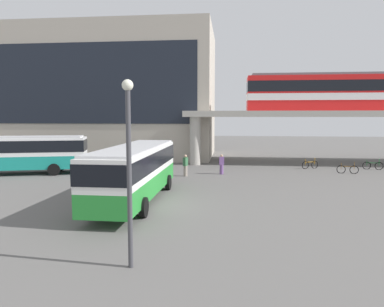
{
  "coord_description": "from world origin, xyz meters",
  "views": [
    {
      "loc": [
        4.11,
        -18.89,
        4.93
      ],
      "look_at": [
        1.38,
        6.78,
        2.2
      ],
      "focal_mm": 33.29,
      "sensor_mm": 36.0,
      "label": 1
    }
  ],
  "objects_px": {
    "station_building": "(113,94)",
    "pedestrian_near_building": "(124,161)",
    "bus_secondary": "(18,151)",
    "bicycle_green": "(373,166)",
    "bicycle_brown": "(348,169)",
    "train": "(359,92)",
    "bicycle_orange": "(310,165)",
    "bus_main": "(135,168)",
    "pedestrian_walking_across": "(185,166)",
    "pedestrian_by_bike_rack": "(222,165)"
  },
  "relations": [
    {
      "from": "bus_main",
      "to": "pedestrian_by_bike_rack",
      "type": "xyz_separation_m",
      "value": [
        4.69,
        10.32,
        -1.19
      ]
    },
    {
      "from": "bus_main",
      "to": "bus_secondary",
      "type": "xyz_separation_m",
      "value": [
        -12.44,
        8.5,
        0.0
      ]
    },
    {
      "from": "station_building",
      "to": "train",
      "type": "bearing_deg",
      "value": -10.16
    },
    {
      "from": "train",
      "to": "bicycle_green",
      "type": "relative_size",
      "value": 12.84
    },
    {
      "from": "bicycle_green",
      "to": "station_building",
      "type": "bearing_deg",
      "value": 161.24
    },
    {
      "from": "pedestrian_by_bike_rack",
      "to": "bicycle_green",
      "type": "bearing_deg",
      "value": 16.62
    },
    {
      "from": "bicycle_orange",
      "to": "pedestrian_walking_across",
      "type": "distance_m",
      "value": 12.44
    },
    {
      "from": "station_building",
      "to": "bus_secondary",
      "type": "relative_size",
      "value": 2.18
    },
    {
      "from": "bicycle_brown",
      "to": "pedestrian_near_building",
      "type": "height_order",
      "value": "pedestrian_near_building"
    },
    {
      "from": "bicycle_brown",
      "to": "bus_main",
      "type": "bearing_deg",
      "value": -142.6
    },
    {
      "from": "bicycle_brown",
      "to": "bus_secondary",
      "type": "bearing_deg",
      "value": -173.19
    },
    {
      "from": "train",
      "to": "bicycle_brown",
      "type": "xyz_separation_m",
      "value": [
        -3.08,
        -7.06,
        -7.05
      ]
    },
    {
      "from": "bus_secondary",
      "to": "bicycle_orange",
      "type": "xyz_separation_m",
      "value": [
        25.35,
        5.99,
        -1.63
      ]
    },
    {
      "from": "pedestrian_near_building",
      "to": "pedestrian_by_bike_rack",
      "type": "distance_m",
      "value": 8.84
    },
    {
      "from": "station_building",
      "to": "pedestrian_by_bike_rack",
      "type": "bearing_deg",
      "value": -44.4
    },
    {
      "from": "pedestrian_near_building",
      "to": "bicycle_orange",
      "type": "bearing_deg",
      "value": 11.09
    },
    {
      "from": "train",
      "to": "bicycle_brown",
      "type": "relative_size",
      "value": 12.83
    },
    {
      "from": "station_building",
      "to": "bicycle_brown",
      "type": "bearing_deg",
      "value": -26.04
    },
    {
      "from": "station_building",
      "to": "bicycle_green",
      "type": "distance_m",
      "value": 30.12
    },
    {
      "from": "station_building",
      "to": "bicycle_green",
      "type": "xyz_separation_m",
      "value": [
        27.68,
        -9.4,
        -7.27
      ]
    },
    {
      "from": "station_building",
      "to": "pedestrian_near_building",
      "type": "relative_size",
      "value": 13.59
    },
    {
      "from": "station_building",
      "to": "pedestrian_walking_across",
      "type": "height_order",
      "value": "station_building"
    },
    {
      "from": "bus_main",
      "to": "bicycle_brown",
      "type": "relative_size",
      "value": 6.21
    },
    {
      "from": "bus_main",
      "to": "pedestrian_near_building",
      "type": "relative_size",
      "value": 6.09
    },
    {
      "from": "bus_main",
      "to": "bicycle_green",
      "type": "height_order",
      "value": "bus_main"
    },
    {
      "from": "bus_main",
      "to": "bus_secondary",
      "type": "bearing_deg",
      "value": 145.66
    },
    {
      "from": "train",
      "to": "bicycle_green",
      "type": "distance_m",
      "value": 8.33
    },
    {
      "from": "bus_secondary",
      "to": "bicycle_brown",
      "type": "relative_size",
      "value": 6.35
    },
    {
      "from": "train",
      "to": "bicycle_brown",
      "type": "bearing_deg",
      "value": -113.56
    },
    {
      "from": "bus_main",
      "to": "pedestrian_near_building",
      "type": "distance_m",
      "value": 11.94
    },
    {
      "from": "train",
      "to": "bus_secondary",
      "type": "bearing_deg",
      "value": -161.46
    },
    {
      "from": "bus_main",
      "to": "bicycle_orange",
      "type": "xyz_separation_m",
      "value": [
        12.91,
        14.49,
        -1.63
      ]
    },
    {
      "from": "station_building",
      "to": "bus_main",
      "type": "distance_m",
      "value": 26.16
    },
    {
      "from": "train",
      "to": "bicycle_orange",
      "type": "distance_m",
      "value": 10.04
    },
    {
      "from": "bicycle_brown",
      "to": "pedestrian_near_building",
      "type": "bearing_deg",
      "value": -178.02
    },
    {
      "from": "bicycle_brown",
      "to": "bicycle_orange",
      "type": "bearing_deg",
      "value": 133.99
    },
    {
      "from": "train",
      "to": "bus_main",
      "type": "height_order",
      "value": "train"
    },
    {
      "from": "bus_main",
      "to": "pedestrian_walking_across",
      "type": "relative_size",
      "value": 6.2
    },
    {
      "from": "bus_secondary",
      "to": "pedestrian_by_bike_rack",
      "type": "xyz_separation_m",
      "value": [
        17.13,
        1.82,
        -1.19
      ]
    },
    {
      "from": "bicycle_brown",
      "to": "pedestrian_near_building",
      "type": "relative_size",
      "value": 0.98
    },
    {
      "from": "bus_secondary",
      "to": "bicycle_green",
      "type": "xyz_separation_m",
      "value": [
        30.99,
        5.96,
        -1.63
      ]
    },
    {
      "from": "station_building",
      "to": "pedestrian_near_building",
      "type": "bearing_deg",
      "value": -68.41
    },
    {
      "from": "bus_main",
      "to": "pedestrian_walking_across",
      "type": "distance_m",
      "value": 9.24
    },
    {
      "from": "bicycle_green",
      "to": "bus_main",
      "type": "bearing_deg",
      "value": -142.06
    },
    {
      "from": "bicycle_orange",
      "to": "pedestrian_near_building",
      "type": "distance_m",
      "value": 17.35
    },
    {
      "from": "bicycle_orange",
      "to": "pedestrian_by_bike_rack",
      "type": "bearing_deg",
      "value": -153.11
    },
    {
      "from": "bus_secondary",
      "to": "pedestrian_by_bike_rack",
      "type": "bearing_deg",
      "value": 6.07
    },
    {
      "from": "train",
      "to": "bicycle_green",
      "type": "xyz_separation_m",
      "value": [
        -0.01,
        -4.44,
        -7.05
      ]
    },
    {
      "from": "train",
      "to": "bus_secondary",
      "type": "distance_m",
      "value": 33.14
    },
    {
      "from": "bus_secondary",
      "to": "pedestrian_by_bike_rack",
      "type": "height_order",
      "value": "bus_secondary"
    }
  ]
}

